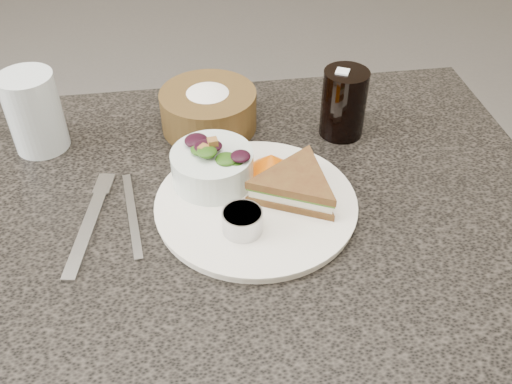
{
  "coord_description": "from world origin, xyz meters",
  "views": [
    {
      "loc": [
        -0.03,
        -0.61,
        1.31
      ],
      "look_at": [
        0.05,
        -0.01,
        0.78
      ],
      "focal_mm": 40.0,
      "sensor_mm": 36.0,
      "label": 1
    }
  ],
  "objects": [
    {
      "name": "sandwich",
      "position": [
        0.11,
        -0.0,
        0.78
      ],
      "size": [
        0.2,
        0.2,
        0.04
      ],
      "primitive_type": null,
      "rotation": [
        0.0,
        0.0,
        -0.45
      ],
      "color": "brown",
      "rests_on": "dinner_plate"
    },
    {
      "name": "bread_basket",
      "position": [
        0.0,
        0.21,
        0.8
      ],
      "size": [
        0.17,
        0.17,
        0.09
      ],
      "primitive_type": null,
      "rotation": [
        0.0,
        0.0,
        -0.04
      ],
      "color": "brown",
      "rests_on": "dining_table"
    },
    {
      "name": "orange_wedge",
      "position": [
        0.09,
        0.06,
        0.78
      ],
      "size": [
        0.09,
        0.09,
        0.03
      ],
      "primitive_type": "cone",
      "rotation": [
        0.0,
        0.0,
        0.36
      ],
      "color": "#EC6105",
      "rests_on": "dinner_plate"
    },
    {
      "name": "dinner_plate",
      "position": [
        0.05,
        -0.01,
        0.76
      ],
      "size": [
        0.29,
        0.29,
        0.01
      ],
      "primitive_type": "cylinder",
      "color": "silver",
      "rests_on": "dining_table"
    },
    {
      "name": "knife",
      "position": [
        -0.12,
        0.0,
        0.75
      ],
      "size": [
        0.03,
        0.18,
        0.0
      ],
      "primitive_type": "cube",
      "rotation": [
        0.0,
        0.0,
        0.12
      ],
      "color": "#A1A1A2",
      "rests_on": "dining_table"
    },
    {
      "name": "dressing_ramekin",
      "position": [
        0.03,
        -0.06,
        0.78
      ],
      "size": [
        0.07,
        0.07,
        0.03
      ],
      "primitive_type": "cylinder",
      "rotation": [
        0.0,
        0.0,
        0.24
      ],
      "color": "#B0B1B4",
      "rests_on": "dinner_plate"
    },
    {
      "name": "dining_table",
      "position": [
        0.0,
        0.0,
        0.38
      ],
      "size": [
        1.0,
        0.7,
        0.75
      ],
      "primitive_type": "cube",
      "color": "black",
      "rests_on": "floor"
    },
    {
      "name": "water_glass",
      "position": [
        -0.27,
        0.19,
        0.81
      ],
      "size": [
        0.09,
        0.09,
        0.13
      ],
      "primitive_type": "cylinder",
      "rotation": [
        0.0,
        0.0,
        0.06
      ],
      "color": "silver",
      "rests_on": "dining_table"
    },
    {
      "name": "cola_glass",
      "position": [
        0.22,
        0.16,
        0.81
      ],
      "size": [
        0.09,
        0.09,
        0.13
      ],
      "primitive_type": null,
      "rotation": [
        0.0,
        0.0,
        -0.23
      ],
      "color": "black",
      "rests_on": "dining_table"
    },
    {
      "name": "salad_bowl",
      "position": [
        -0.0,
        0.05,
        0.8
      ],
      "size": [
        0.13,
        0.13,
        0.07
      ],
      "primitive_type": null,
      "rotation": [
        0.0,
        0.0,
        -0.07
      ],
      "color": "silver",
      "rests_on": "dinner_plate"
    },
    {
      "name": "fork",
      "position": [
        -0.18,
        -0.02,
        0.75
      ],
      "size": [
        0.05,
        0.19,
        0.01
      ],
      "primitive_type": "cube",
      "rotation": [
        0.0,
        0.0,
        -0.18
      ],
      "color": "#B5B5B6",
      "rests_on": "dining_table"
    }
  ]
}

